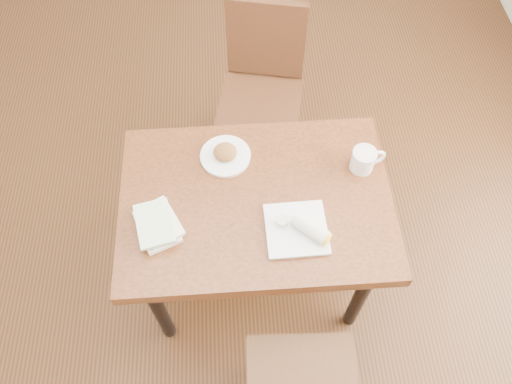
{
  "coord_description": "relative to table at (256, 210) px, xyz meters",
  "views": [
    {
      "loc": [
        -0.07,
        -1.02,
        2.45
      ],
      "look_at": [
        0.0,
        0.0,
        0.8
      ],
      "focal_mm": 35.0,
      "sensor_mm": 36.0,
      "label": 1
    }
  ],
  "objects": [
    {
      "name": "coffee_mug",
      "position": [
        0.45,
        0.13,
        0.14
      ],
      "size": [
        0.15,
        0.1,
        0.1
      ],
      "color": "white",
      "rests_on": "table"
    },
    {
      "name": "ground",
      "position": [
        0.0,
        0.0,
        -0.66
      ],
      "size": [
        4.0,
        5.0,
        0.01
      ],
      "primitive_type": "cube",
      "color": "#472814",
      "rests_on": "ground"
    },
    {
      "name": "plate_scone",
      "position": [
        -0.11,
        0.21,
        0.11
      ],
      "size": [
        0.21,
        0.21,
        0.07
      ],
      "color": "white",
      "rests_on": "table"
    },
    {
      "name": "plate_burrito",
      "position": [
        0.16,
        -0.16,
        0.12
      ],
      "size": [
        0.24,
        0.24,
        0.08
      ],
      "color": "white",
      "rests_on": "table"
    },
    {
      "name": "book_stack",
      "position": [
        -0.38,
        -0.11,
        0.12
      ],
      "size": [
        0.21,
        0.24,
        0.05
      ],
      "color": "white",
      "rests_on": "table"
    },
    {
      "name": "table",
      "position": [
        0.0,
        0.0,
        0.0
      ],
      "size": [
        1.09,
        0.77,
        0.75
      ],
      "color": "brown",
      "rests_on": "ground"
    },
    {
      "name": "chair_far",
      "position": [
        0.09,
        0.84,
        -0.11
      ],
      "size": [
        0.5,
        0.5,
        0.95
      ],
      "color": "#4A2715",
      "rests_on": "ground"
    },
    {
      "name": "room_walls",
      "position": [
        0.0,
        0.0,
        0.97
      ],
      "size": [
        4.02,
        5.02,
        2.8
      ],
      "color": "beige",
      "rests_on": "ground"
    }
  ]
}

